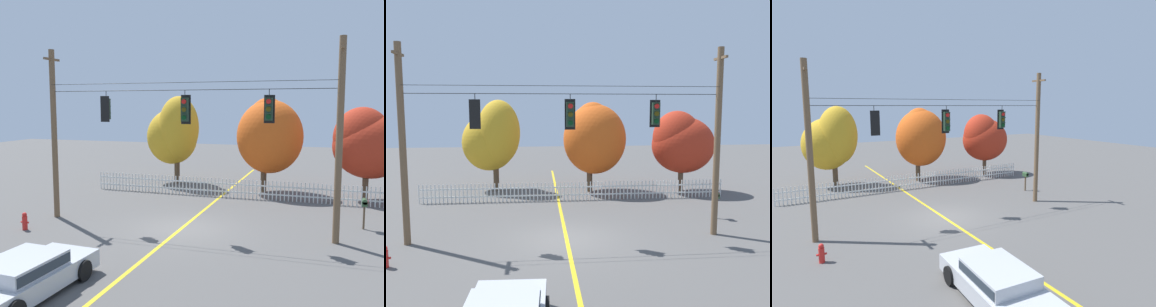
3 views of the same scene
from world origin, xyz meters
The scene contains 13 objects.
ground centered at (0.00, 0.00, 0.00)m, with size 80.00×80.00×0.00m, color #565451.
lane_centerline_stripe centered at (0.00, 0.00, 0.00)m, with size 0.16×36.00×0.01m, color gold.
signal_support_span centered at (0.00, 0.00, 4.05)m, with size 13.03×1.10×7.92m.
traffic_signal_westbound_side centered at (-3.57, -0.01, 5.19)m, with size 0.43×0.38×1.38m.
traffic_signal_eastbound_side centered at (0.17, 0.01, 5.18)m, with size 0.43×0.38×1.44m.
traffic_signal_southbound_primary centered at (3.69, 0.01, 5.20)m, with size 0.43×0.38×1.35m.
white_picket_fence centered at (1.02, 6.83, 0.55)m, with size 17.97×0.06×1.10m.
autumn_maple_near_fence centered at (-4.10, 10.18, 3.47)m, with size 3.82×3.44×5.97m.
autumn_maple_mid centered at (2.45, 9.18, 3.54)m, with size 4.05×3.63×5.82m.
autumn_oak_far_east centered at (8.00, 8.51, 3.23)m, with size 4.05×3.34×5.27m.
parked_car centered at (-1.96, -7.63, 0.61)m, with size 2.19×4.68×1.15m.
fire_hydrant centered at (-6.38, -2.28, 0.38)m, with size 0.38×0.22×0.76m.
roadside_mailbox centered at (7.55, 2.35, 1.09)m, with size 0.25×0.44×1.34m.
Camera 3 is at (-7.56, -15.43, 5.98)m, focal length 31.00 mm.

